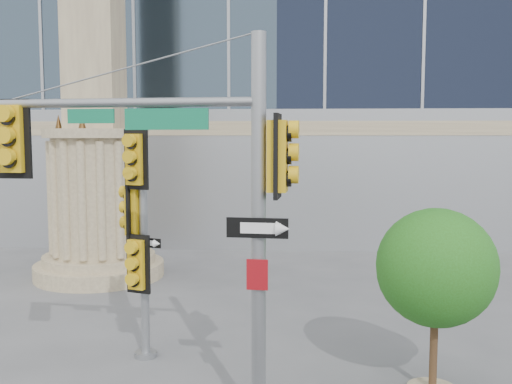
{
  "coord_description": "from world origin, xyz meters",
  "views": [
    {
      "loc": [
        0.58,
        -10.08,
        4.83
      ],
      "look_at": [
        -0.14,
        2.0,
        3.66
      ],
      "focal_mm": 40.0,
      "sensor_mm": 36.0,
      "label": 1
    }
  ],
  "objects": [
    {
      "name": "main_signal_pole",
      "position": [
        -1.08,
        -0.91,
        4.01
      ],
      "size": [
        4.99,
        0.92,
        6.47
      ],
      "rotation": [
        0.0,
        0.0,
        -0.1
      ],
      "color": "slate",
      "rests_on": "ground"
    },
    {
      "name": "monument",
      "position": [
        -6.0,
        9.0,
        5.52
      ],
      "size": [
        4.4,
        4.4,
        16.6
      ],
      "color": "gray",
      "rests_on": "ground"
    },
    {
      "name": "street_tree",
      "position": [
        3.34,
        0.5,
        2.32
      ],
      "size": [
        2.26,
        2.21,
        3.53
      ],
      "color": "gray",
      "rests_on": "ground"
    },
    {
      "name": "secondary_signal_pole",
      "position": [
        -2.66,
        1.83,
        2.98
      ],
      "size": [
        0.87,
        0.82,
        5.07
      ],
      "rotation": [
        0.0,
        0.0,
        -0.33
      ],
      "color": "slate",
      "rests_on": "ground"
    }
  ]
}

